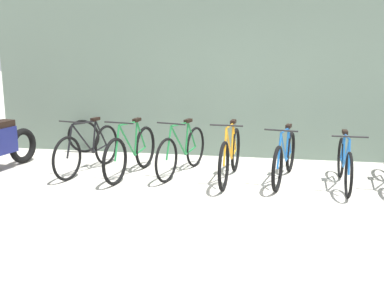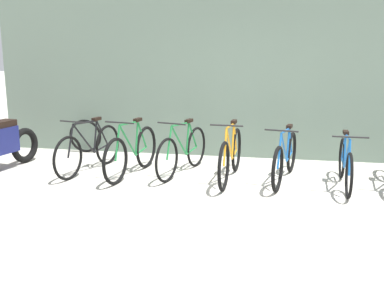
{
  "view_description": "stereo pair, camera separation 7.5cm",
  "coord_description": "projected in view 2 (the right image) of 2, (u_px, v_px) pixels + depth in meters",
  "views": [
    {
      "loc": [
        0.5,
        -5.05,
        1.92
      ],
      "look_at": [
        -0.52,
        0.79,
        0.65
      ],
      "focal_mm": 42.0,
      "sensor_mm": 36.0,
      "label": 1
    },
    {
      "loc": [
        0.57,
        -5.04,
        1.92
      ],
      "look_at": [
        -0.52,
        0.79,
        0.65
      ],
      "focal_mm": 42.0,
      "sensor_mm": 36.0,
      "label": 2
    }
  ],
  "objects": [
    {
      "name": "bicycle_4",
      "position": [
        285.0,
        158.0,
        6.55
      ],
      "size": [
        0.5,
        1.71,
        0.83
      ],
      "rotation": [
        0.0,
        0.0,
        -1.77
      ],
      "color": "black",
      "rests_on": "ground"
    },
    {
      "name": "spare_tire_right",
      "position": [
        85.0,
        136.0,
        8.39
      ],
      "size": [
        0.62,
        0.07,
        0.62
      ],
      "rotation": [
        0.0,
        0.0,
        0.04
      ],
      "color": "black",
      "rests_on": "ground"
    },
    {
      "name": "bicycle_5",
      "position": [
        345.0,
        164.0,
        6.26
      ],
      "size": [
        0.46,
        1.58,
        0.8
      ],
      "rotation": [
        0.0,
        0.0,
        -1.61
      ],
      "color": "black",
      "rests_on": "ground"
    },
    {
      "name": "shop_wall_back",
      "position": [
        244.0,
        71.0,
        7.84
      ],
      "size": [
        9.11,
        0.2,
        3.06
      ],
      "color": "slate",
      "rests_on": "ground"
    },
    {
      "name": "bicycle_0",
      "position": [
        89.0,
        149.0,
        7.07
      ],
      "size": [
        0.51,
        1.67,
        0.86
      ],
      "rotation": [
        0.0,
        0.0,
        -1.79
      ],
      "color": "black",
      "rests_on": "ground"
    },
    {
      "name": "ground_plane",
      "position": [
        223.0,
        213.0,
        5.35
      ],
      "size": [
        60.0,
        60.0,
        0.0
      ],
      "primitive_type": "plane",
      "color": "#B7B2A5"
    },
    {
      "name": "bicycle_2",
      "position": [
        183.0,
        151.0,
        6.94
      ],
      "size": [
        0.55,
        1.61,
        0.86
      ],
      "rotation": [
        0.0,
        0.0,
        -1.84
      ],
      "color": "black",
      "rests_on": "ground"
    },
    {
      "name": "bicycle_3",
      "position": [
        231.0,
        156.0,
        6.6
      ],
      "size": [
        0.46,
        1.74,
        0.89
      ],
      "rotation": [
        0.0,
        0.0,
        -1.65
      ],
      "color": "black",
      "rests_on": "ground"
    },
    {
      "name": "bicycle_1",
      "position": [
        132.0,
        152.0,
        6.84
      ],
      "size": [
        0.46,
        1.66,
        0.89
      ],
      "rotation": [
        0.0,
        0.0,
        -1.74
      ],
      "color": "black",
      "rests_on": "ground"
    }
  ]
}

